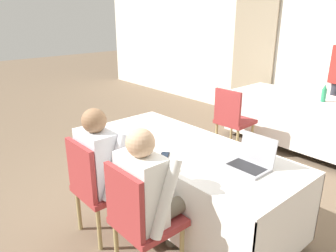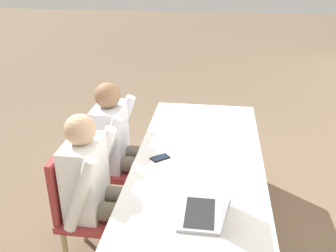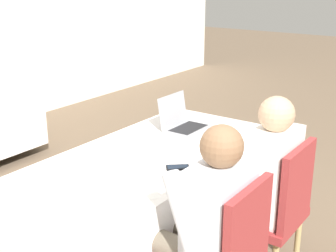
# 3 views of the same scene
# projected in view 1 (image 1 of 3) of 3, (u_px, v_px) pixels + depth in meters

# --- Properties ---
(ground_plane) EXTENTS (24.00, 24.00, 0.00)m
(ground_plane) POSITION_uv_depth(u_px,v_px,m) (185.00, 215.00, 3.17)
(ground_plane) COLOR brown
(curtain_panel) EXTENTS (0.85, 0.04, 2.65)m
(curtain_panel) POSITION_uv_depth(u_px,v_px,m) (254.00, 43.00, 5.77)
(curtain_panel) COLOR gray
(curtain_panel) RESTS_ON ground_plane
(conference_table_near) EXTENTS (2.09, 0.90, 0.72)m
(conference_table_near) POSITION_uv_depth(u_px,v_px,m) (186.00, 163.00, 2.98)
(conference_table_near) COLOR white
(conference_table_near) RESTS_ON ground_plane
(conference_table_far) EXTENTS (2.09, 0.90, 0.72)m
(conference_table_far) POSITION_uv_depth(u_px,v_px,m) (305.00, 110.00, 4.57)
(conference_table_far) COLOR white
(conference_table_far) RESTS_ON ground_plane
(laptop) EXTENTS (0.31, 0.28, 0.24)m
(laptop) POSITION_uv_depth(u_px,v_px,m) (250.00, 162.00, 2.53)
(laptop) COLOR #99999E
(laptop) RESTS_ON conference_table_near
(cell_phone) EXTENTS (0.14, 0.15, 0.01)m
(cell_phone) POSITION_uv_depth(u_px,v_px,m) (165.00, 155.00, 2.74)
(cell_phone) COLOR black
(cell_phone) RESTS_ON conference_table_near
(paper_beside_laptop) EXTENTS (0.27, 0.33, 0.00)m
(paper_beside_laptop) POSITION_uv_depth(u_px,v_px,m) (234.00, 155.00, 2.76)
(paper_beside_laptop) COLOR white
(paper_beside_laptop) RESTS_ON conference_table_near
(paper_centre_table) EXTENTS (0.24, 0.31, 0.00)m
(paper_centre_table) POSITION_uv_depth(u_px,v_px,m) (117.00, 127.00, 3.41)
(paper_centre_table) COLOR white
(paper_centre_table) RESTS_ON conference_table_near
(paper_left_edge) EXTENTS (0.32, 0.36, 0.00)m
(paper_left_edge) POSITION_uv_depth(u_px,v_px,m) (142.00, 142.00, 3.04)
(paper_left_edge) COLOR white
(paper_left_edge) RESTS_ON conference_table_near
(water_bottle) EXTENTS (0.06, 0.06, 0.25)m
(water_bottle) POSITION_uv_depth(u_px,v_px,m) (324.00, 94.00, 4.33)
(water_bottle) COLOR #288456
(water_bottle) RESTS_ON conference_table_far
(chair_near_left) EXTENTS (0.44, 0.44, 0.90)m
(chair_near_left) POSITION_uv_depth(u_px,v_px,m) (96.00, 185.00, 2.75)
(chair_near_left) COLOR tan
(chair_near_left) RESTS_ON ground_plane
(chair_near_right) EXTENTS (0.44, 0.44, 0.90)m
(chair_near_right) POSITION_uv_depth(u_px,v_px,m) (140.00, 217.00, 2.32)
(chair_near_right) COLOR tan
(chair_near_right) RESTS_ON ground_plane
(chair_far_spare) EXTENTS (0.46, 0.46, 0.90)m
(chair_far_spare) POSITION_uv_depth(u_px,v_px,m) (232.00, 118.00, 4.46)
(chair_far_spare) COLOR tan
(chair_far_spare) RESTS_ON ground_plane
(person_checkered_shirt) EXTENTS (0.50, 0.52, 1.16)m
(person_checkered_shirt) POSITION_uv_depth(u_px,v_px,m) (106.00, 164.00, 2.76)
(person_checkered_shirt) COLOR #665B4C
(person_checkered_shirt) RESTS_ON ground_plane
(person_white_shirt) EXTENTS (0.50, 0.52, 1.16)m
(person_white_shirt) POSITION_uv_depth(u_px,v_px,m) (151.00, 192.00, 2.33)
(person_white_shirt) COLOR #665B4C
(person_white_shirt) RESTS_ON ground_plane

